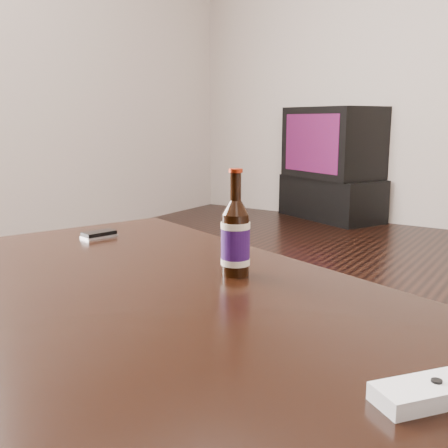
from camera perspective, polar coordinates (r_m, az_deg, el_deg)
The scene contains 6 objects.
floor at distance 1.65m, azimuth 10.59°, elevation -19.85°, with size 5.00×6.00×0.01m, color black.
tv_stand at distance 4.63m, azimuth 11.58°, elevation 2.80°, with size 0.90×0.45×0.36m, color black.
tv at distance 4.59m, azimuth 11.80°, elevation 8.68°, with size 0.92×0.78×0.59m.
coffee_table at distance 1.11m, azimuth -8.09°, elevation -10.17°, with size 1.54×1.20×0.51m.
beer_bottle at distance 1.14m, azimuth 1.25°, elevation -1.54°, with size 0.08×0.08×0.23m.
phone at distance 1.57m, azimuth -13.46°, elevation -1.10°, with size 0.07×0.11×0.02m.
Camera 1 is at (0.53, -1.31, 0.84)m, focal length 42.00 mm.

